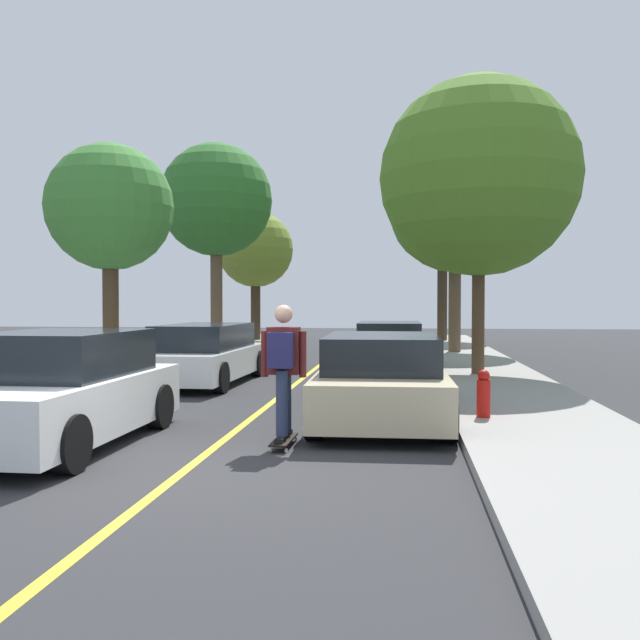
{
  "coord_description": "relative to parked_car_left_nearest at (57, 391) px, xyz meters",
  "views": [
    {
      "loc": [
        2.33,
        -7.15,
        1.84
      ],
      "look_at": [
        0.26,
        10.25,
        1.36
      ],
      "focal_mm": 38.28,
      "sensor_mm": 36.0,
      "label": 1
    }
  ],
  "objects": [
    {
      "name": "street_tree_left_far",
      "position": [
        -2.1,
        21.7,
        3.45
      ],
      "size": [
        3.37,
        3.37,
        5.72
      ],
      "color": "#3D2D1E",
      "rests_on": "sidewalk_left"
    },
    {
      "name": "sidewalk_right",
      "position": [
        6.38,
        -1.08,
        -0.62
      ],
      "size": [
        2.52,
        56.0,
        0.14
      ],
      "primitive_type": "cube",
      "color": "gray",
      "rests_on": "ground"
    },
    {
      "name": "street_tree_right_far",
      "position": [
        6.17,
        22.3,
        4.95
      ],
      "size": [
        4.55,
        4.55,
        7.8
      ],
      "color": "#3D2D1E",
      "rests_on": "sidewalk_right"
    },
    {
      "name": "street_tree_right_near",
      "position": [
        6.17,
        15.27,
        4.27
      ],
      "size": [
        4.32,
        4.32,
        7.01
      ],
      "color": "brown",
      "rests_on": "sidewalk_right"
    },
    {
      "name": "skateboarder",
      "position": [
        2.89,
        0.2,
        0.37
      ],
      "size": [
        0.58,
        0.7,
        1.69
      ],
      "color": "black",
      "rests_on": "skateboard"
    },
    {
      "name": "street_tree_left_nearest",
      "position": [
        -2.1,
        6.38,
        3.22
      ],
      "size": [
        2.82,
        2.82,
        5.22
      ],
      "color": "#4C3823",
      "rests_on": "sidewalk_left"
    },
    {
      "name": "parked_car_right_near",
      "position": [
        4.07,
        9.49,
        -0.05
      ],
      "size": [
        1.9,
        4.25,
        1.31
      ],
      "color": "#BCAD89",
      "rests_on": "ground"
    },
    {
      "name": "parked_car_left_nearest",
      "position": [
        0.0,
        0.0,
        0.0
      ],
      "size": [
        2.01,
        4.04,
        1.45
      ],
      "color": "white",
      "rests_on": "ground"
    },
    {
      "name": "fire_hydrant",
      "position": [
        5.57,
        1.96,
        -0.21
      ],
      "size": [
        0.2,
        0.2,
        0.7
      ],
      "color": "#B2140F",
      "rests_on": "sidewalk_right"
    },
    {
      "name": "center_line",
      "position": [
        2.04,
        2.92,
        -0.69
      ],
      "size": [
        0.12,
        39.2,
        0.01
      ],
      "primitive_type": "cube",
      "color": "gold",
      "rests_on": "ground"
    },
    {
      "name": "street_tree_left_near",
      "position": [
        -2.1,
        15.2,
        4.68
      ],
      "size": [
        3.95,
        3.95,
        7.25
      ],
      "color": "brown",
      "rests_on": "sidewalk_left"
    },
    {
      "name": "street_tree_right_nearest",
      "position": [
        6.17,
        8.17,
        4.06
      ],
      "size": [
        4.66,
        4.66,
        6.96
      ],
      "color": "#4C3823",
      "rests_on": "sidewalk_right"
    },
    {
      "name": "parked_car_right_nearest",
      "position": [
        4.07,
        2.32,
        -0.05
      ],
      "size": [
        2.05,
        4.67,
        1.33
      ],
      "color": "#BCAD89",
      "rests_on": "ground"
    },
    {
      "name": "ground",
      "position": [
        2.04,
        -1.08,
        -0.69
      ],
      "size": [
        80.0,
        80.0,
        0.0
      ],
      "primitive_type": "plane",
      "color": "#2D2D30"
    },
    {
      "name": "parked_car_left_near",
      "position": [
        -0.0,
        6.6,
        -0.03
      ],
      "size": [
        1.96,
        4.61,
        1.33
      ],
      "color": "white",
      "rests_on": "ground"
    },
    {
      "name": "skateboard",
      "position": [
        2.9,
        0.23,
        -0.61
      ],
      "size": [
        0.24,
        0.84,
        0.1
      ],
      "color": "black",
      "rests_on": "ground"
    }
  ]
}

